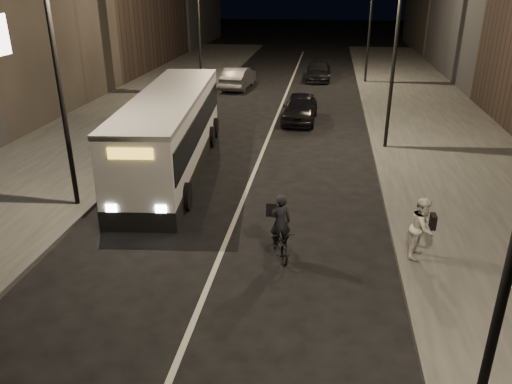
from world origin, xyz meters
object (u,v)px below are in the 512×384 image
(streetlight_left_near, at_px, (62,50))
(car_near, at_px, (300,108))
(streetlight_right_mid, at_px, (391,29))
(streetlight_right_far, at_px, (367,8))
(streetlight_left_far, at_px, (202,12))
(car_mid, at_px, (238,78))
(cyclist_on_bicycle, at_px, (280,235))
(pedestrian_woman, at_px, (422,228))
(city_bus, at_px, (171,128))
(car_far, at_px, (318,71))

(streetlight_left_near, relative_size, car_near, 1.84)
(streetlight_right_mid, relative_size, streetlight_right_far, 1.00)
(streetlight_left_far, relative_size, car_near, 1.84)
(car_mid, bearing_deg, streetlight_right_mid, 128.83)
(streetlight_right_mid, relative_size, cyclist_on_bicycle, 4.11)
(streetlight_right_mid, relative_size, pedestrian_woman, 4.59)
(cyclist_on_bicycle, height_order, pedestrian_woman, cyclist_on_bicycle)
(car_near, bearing_deg, streetlight_right_far, 72.83)
(pedestrian_woman, relative_size, car_mid, 0.38)
(city_bus, bearing_deg, streetlight_left_far, 92.02)
(streetlight_left_near, relative_size, car_mid, 1.74)
(city_bus, xyz_separation_m, car_far, (5.48, 20.73, -1.03))
(pedestrian_woman, distance_m, car_far, 27.28)
(streetlight_left_near, height_order, streetlight_left_far, same)
(city_bus, bearing_deg, car_far, 69.36)
(streetlight_left_near, distance_m, pedestrian_woman, 11.92)
(car_mid, bearing_deg, streetlight_left_far, 63.30)
(streetlight_left_far, bearing_deg, city_bus, -82.16)
(city_bus, bearing_deg, cyclist_on_bicycle, -57.83)
(streetlight_left_near, height_order, city_bus, streetlight_left_near)
(streetlight_right_far, distance_m, car_near, 13.02)
(streetlight_left_near, xyz_separation_m, car_far, (7.37, 25.04, -4.68))
(streetlight_right_far, height_order, city_bus, streetlight_right_far)
(pedestrian_woman, xyz_separation_m, car_far, (-3.57, 27.04, -0.37))
(car_mid, bearing_deg, city_bus, 94.66)
(streetlight_right_mid, height_order, pedestrian_woman, streetlight_right_mid)
(car_near, bearing_deg, pedestrian_woman, -71.80)
(city_bus, height_order, car_mid, city_bus)
(car_mid, bearing_deg, streetlight_left_near, 89.40)
(city_bus, bearing_deg, pedestrian_woman, -40.74)
(car_far, bearing_deg, city_bus, -104.35)
(streetlight_right_far, bearing_deg, streetlight_left_far, -150.64)
(pedestrian_woman, height_order, car_mid, pedestrian_woman)
(streetlight_right_far, relative_size, streetlight_left_far, 1.00)
(streetlight_left_near, height_order, cyclist_on_bicycle, streetlight_left_near)
(streetlight_left_near, bearing_deg, car_far, 73.61)
(cyclist_on_bicycle, bearing_deg, pedestrian_woman, -14.37)
(streetlight_left_far, bearing_deg, streetlight_left_near, -90.00)
(pedestrian_woman, distance_m, car_mid, 24.68)
(streetlight_left_far, relative_size, pedestrian_woman, 4.59)
(streetlight_right_far, xyz_separation_m, car_mid, (-8.93, -3.10, -4.59))
(streetlight_left_far, distance_m, city_bus, 14.29)
(streetlight_right_mid, height_order, streetlight_right_far, same)
(car_mid, bearing_deg, car_far, -139.56)
(streetlight_right_far, relative_size, cyclist_on_bicycle, 4.11)
(car_near, distance_m, car_mid, 9.77)
(city_bus, relative_size, car_near, 2.67)
(streetlight_left_near, xyz_separation_m, car_mid, (1.73, 20.90, -4.59))
(streetlight_right_mid, relative_size, city_bus, 0.69)
(streetlight_left_near, distance_m, car_far, 26.52)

